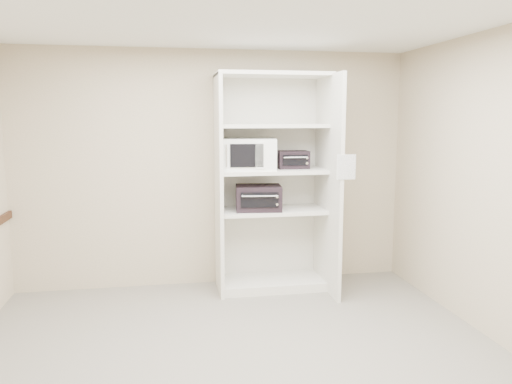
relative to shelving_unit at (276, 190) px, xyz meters
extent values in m
cube|color=slate|center=(-0.67, -1.70, -1.13)|extent=(4.50, 4.00, 0.01)
cube|color=white|center=(-0.67, -1.70, 1.57)|extent=(4.50, 4.00, 0.01)
cube|color=#C6B29C|center=(-0.67, 0.30, 0.22)|extent=(4.50, 0.02, 2.70)
cube|color=#C6B29C|center=(-0.67, -3.70, 0.22)|extent=(4.50, 0.02, 2.70)
cube|color=#C6B29C|center=(1.58, -1.70, 0.22)|extent=(0.02, 4.00, 2.70)
cube|color=silver|center=(-0.65, -0.02, 0.07)|extent=(0.04, 0.60, 2.40)
cube|color=silver|center=(0.55, -0.17, 0.07)|extent=(0.04, 0.90, 2.40)
cube|color=silver|center=(-0.05, 0.28, 0.07)|extent=(1.24, 0.02, 2.40)
cube|color=silver|center=(-0.05, 0.00, -1.08)|extent=(1.16, 0.56, 0.10)
cube|color=silver|center=(-0.05, 0.00, -0.23)|extent=(1.16, 0.56, 0.04)
cube|color=silver|center=(-0.05, 0.00, 0.22)|extent=(1.16, 0.56, 0.04)
cube|color=silver|center=(-0.05, 0.00, 0.72)|extent=(1.16, 0.56, 0.04)
cube|color=silver|center=(-0.05, 0.00, 1.27)|extent=(1.24, 0.60, 0.04)
cube|color=white|center=(-0.31, -0.01, 0.41)|extent=(0.62, 0.50, 0.34)
cube|color=black|center=(0.20, 0.04, 0.34)|extent=(0.35, 0.27, 0.20)
cube|color=black|center=(-0.21, -0.06, -0.07)|extent=(0.54, 0.43, 0.28)
cube|color=white|center=(0.59, -0.63, 0.31)|extent=(0.20, 0.01, 0.25)
camera|label=1|loc=(-1.20, -5.43, 0.81)|focal=35.00mm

